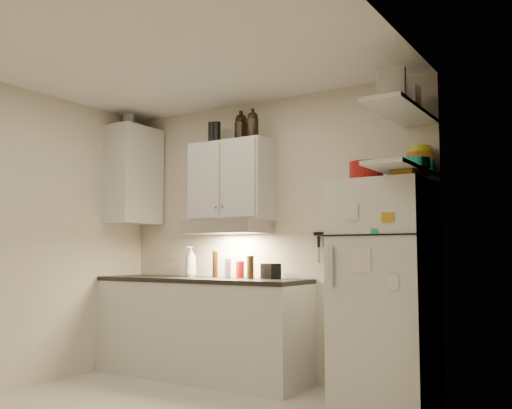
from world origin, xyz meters
The scene contains 35 objects.
ceiling centered at (0.00, 0.00, 2.61)m, with size 3.20×3.00×0.02m, color white.
back_wall centered at (0.00, 1.51, 1.30)m, with size 3.20×0.02×2.60m, color beige.
left_wall centered at (-1.61, 0.00, 1.30)m, with size 0.02×3.00×2.60m, color beige.
right_wall centered at (1.61, 0.00, 1.30)m, with size 0.02×3.00×2.60m, color beige.
base_cabinet centered at (-0.55, 1.20, 0.44)m, with size 2.10×0.60×0.88m, color silver.
countertop centered at (-0.55, 1.20, 0.90)m, with size 2.10×0.62×0.04m, color black.
upper_cabinet centered at (-0.30, 1.33, 1.83)m, with size 0.80×0.33×0.75m, color silver.
side_cabinet centered at (-1.44, 1.20, 1.95)m, with size 0.33×0.55×1.00m, color silver.
range_hood centered at (-0.30, 1.27, 1.39)m, with size 0.76×0.46×0.12m, color silver.
fridge centered at (1.25, 1.16, 0.85)m, with size 0.70×0.68×1.70m, color silver.
shelf_hi centered at (1.45, 1.02, 2.20)m, with size 0.30×0.95×0.03m, color silver.
shelf_lo centered at (1.45, 1.02, 1.76)m, with size 0.30×0.95×0.03m, color silver.
knife_strip centered at (0.70, 1.49, 1.32)m, with size 0.42×0.02×0.03m, color black.
dutch_oven centered at (1.15, 1.07, 1.78)m, with size 0.26×0.26×0.15m, color maroon.
book_stack centered at (1.51, 1.00, 1.74)m, with size 0.17×0.21×0.07m, color #BE8E17.
spice_jar centered at (1.36, 1.07, 1.75)m, with size 0.05×0.05×0.09m, color silver.
stock_pot centered at (1.39, 1.24, 2.32)m, with size 0.30×0.30×0.21m, color silver.
tin_a centered at (1.45, 1.02, 2.31)m, with size 0.19×0.17×0.19m, color #AAAAAD.
tin_b centered at (1.48, 0.69, 2.31)m, with size 0.19×0.19×0.19m, color #AAAAAD.
bowl_teal centered at (1.46, 1.36, 1.83)m, with size 0.27×0.27×0.11m, color teal.
bowl_orange centered at (1.46, 1.43, 1.91)m, with size 0.21×0.21×0.06m, color #B85A11.
bowl_yellow centered at (1.46, 1.43, 1.97)m, with size 0.17×0.17×0.05m, color gold.
plates centered at (1.50, 1.07, 1.81)m, with size 0.28×0.28×0.07m, color teal.
growler_a centered at (-0.24, 1.41, 2.34)m, with size 0.12×0.12×0.29m, color black, non-canonical shape.
growler_b centered at (-0.02, 1.27, 2.33)m, with size 0.11×0.11×0.25m, color black, non-canonical shape.
thermos_a centered at (-0.46, 1.31, 2.31)m, with size 0.07×0.07×0.21m, color black.
thermos_b centered at (-0.51, 1.30, 2.31)m, with size 0.07×0.07×0.21m, color black.
side_jar centered at (-1.51, 1.18, 2.53)m, with size 0.12×0.12×0.16m, color silver.
soap_bottle centered at (-0.77, 1.32, 1.08)m, with size 0.13×0.13×0.33m, color silver.
pepper_mill centered at (-0.02, 1.24, 1.02)m, with size 0.06×0.06×0.20m, color brown.
oil_bottle centered at (-0.47, 1.32, 1.05)m, with size 0.05×0.05×0.27m, color #525916.
vinegar_bottle centered at (-0.45, 1.29, 1.04)m, with size 0.05×0.05×0.25m, color black.
clear_bottle centered at (-0.25, 1.21, 1.01)m, with size 0.06×0.06×0.18m, color silver.
red_jar centered at (-0.20, 1.34, 1.00)m, with size 0.08×0.08×0.16m, color maroon.
caddy centered at (0.13, 1.34, 0.99)m, with size 0.16×0.11×0.14m, color black.
Camera 1 is at (2.75, -3.07, 1.15)m, focal length 40.00 mm.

